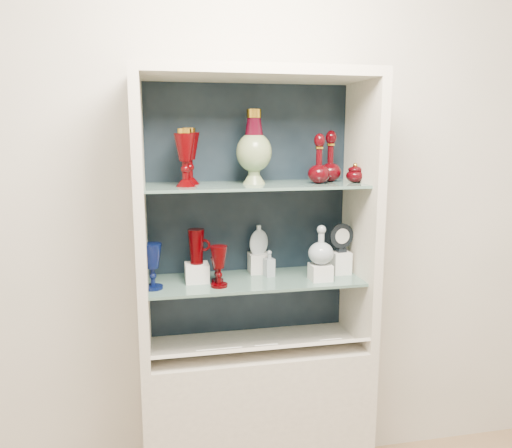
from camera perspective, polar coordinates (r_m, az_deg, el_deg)
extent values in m
cube|color=beige|center=(2.33, -1.07, 3.37)|extent=(3.50, 0.02, 2.80)
cube|color=beige|center=(2.47, 0.00, -21.59)|extent=(1.00, 0.40, 0.75)
cube|color=black|center=(2.31, -0.93, 1.44)|extent=(0.98, 0.02, 1.15)
cube|color=beige|center=(2.09, -13.02, 0.21)|extent=(0.04, 0.40, 1.15)
cube|color=beige|center=(2.27, 11.95, 1.05)|extent=(0.04, 0.40, 1.15)
cube|color=beige|center=(2.11, 0.00, 16.79)|extent=(1.00, 0.40, 0.04)
cube|color=slate|center=(2.21, -0.10, -6.44)|extent=(0.92, 0.34, 0.01)
cube|color=slate|center=(2.13, -0.11, 4.44)|extent=(0.92, 0.34, 0.01)
cube|color=beige|center=(2.19, 0.59, -14.06)|extent=(0.92, 0.17, 0.09)
cube|color=white|center=(2.26, 8.25, -12.94)|extent=(0.10, 0.06, 0.03)
cube|color=white|center=(2.18, 1.00, -13.66)|extent=(0.10, 0.06, 0.03)
cube|color=white|center=(2.15, -5.58, -14.13)|extent=(0.10, 0.06, 0.03)
cube|color=white|center=(2.16, -3.07, -13.97)|extent=(0.10, 0.06, 0.03)
cube|color=silver|center=(2.18, -6.77, -5.53)|extent=(0.10, 0.10, 0.08)
cube|color=silver|center=(2.30, 0.32, -4.47)|extent=(0.09, 0.09, 0.09)
cube|color=silver|center=(2.21, 7.37, -5.47)|extent=(0.09, 0.09, 0.07)
cube|color=silver|center=(2.32, 9.66, -4.37)|extent=(0.08, 0.08, 0.10)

